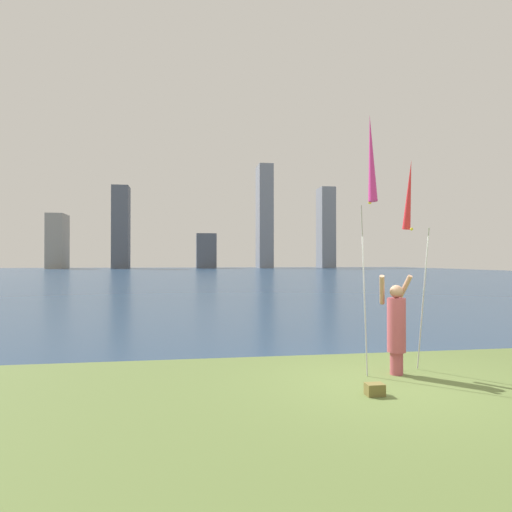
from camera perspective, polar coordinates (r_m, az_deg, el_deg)
ground at (r=58.25m, az=-5.49°, el=-2.62°), size 120.00×138.00×0.12m
person at (r=8.56m, az=17.42°, el=-8.43°), size 0.66×0.49×1.80m
kite_flag_left at (r=8.20m, az=14.43°, el=11.31°), size 0.16×0.62×4.62m
kite_flag_right at (r=9.34m, az=18.95°, el=6.84°), size 0.16×0.94×4.01m
bag at (r=7.34m, az=14.89°, el=-16.11°), size 0.27×0.20×0.18m
skyline_tower_0 at (r=119.89m, az=-23.96°, el=1.72°), size 3.97×7.00×13.35m
skyline_tower_1 at (r=115.04m, az=-16.82°, el=3.51°), size 3.95×5.10×20.27m
skyline_tower_2 at (r=116.52m, az=-6.38°, el=0.63°), size 5.01×7.45×8.84m
skyline_tower_3 at (r=118.94m, az=1.08°, el=5.01°), size 3.69×6.96×27.13m
skyline_tower_4 at (r=124.59m, az=8.89°, el=3.56°), size 3.92×5.85×21.91m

